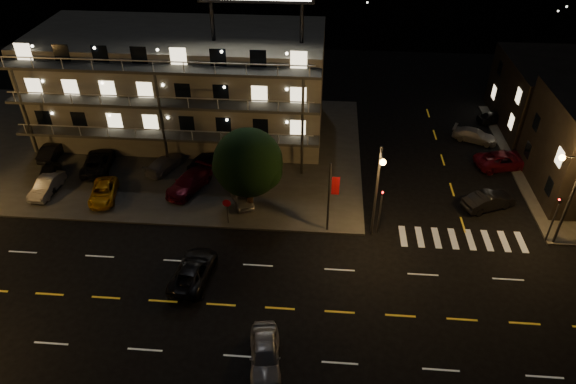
# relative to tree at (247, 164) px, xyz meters

# --- Properties ---
(ground) EXTENTS (140.00, 140.00, 0.00)m
(ground) POSITION_rel_tree_xyz_m (1.55, -10.71, -4.49)
(ground) COLOR black
(ground) RESTS_ON ground
(curb_nw) EXTENTS (44.00, 24.00, 0.15)m
(curb_nw) POSITION_rel_tree_xyz_m (-12.45, 9.29, -4.41)
(curb_nw) COLOR #3C3C39
(curb_nw) RESTS_ON ground
(motel) EXTENTS (28.00, 13.80, 18.10)m
(motel) POSITION_rel_tree_xyz_m (-8.40, 13.18, 0.86)
(motel) COLOR gray
(motel) RESTS_ON ground
(side_bldg_back) EXTENTS (14.06, 12.00, 7.00)m
(side_bldg_back) POSITION_rel_tree_xyz_m (31.54, 17.29, -0.99)
(side_bldg_back) COLOR black
(side_bldg_back) RESTS_ON ground
(streetlight_nc) EXTENTS (0.44, 1.92, 8.00)m
(streetlight_nc) POSITION_rel_tree_xyz_m (10.05, -2.77, 0.47)
(streetlight_nc) COLOR #2D2D30
(streetlight_nc) RESTS_ON ground
(streetlight_ne) EXTENTS (1.92, 0.44, 8.00)m
(streetlight_ne) POSITION_rel_tree_xyz_m (23.68, -2.41, 0.47)
(streetlight_ne) COLOR #2D2D30
(streetlight_ne) RESTS_ON ground
(signal_nw) EXTENTS (0.20, 0.27, 4.60)m
(signal_nw) POSITION_rel_tree_xyz_m (10.55, -2.21, -1.92)
(signal_nw) COLOR #2D2D30
(signal_nw) RESTS_ON ground
(signal_ne) EXTENTS (0.27, 0.20, 4.60)m
(signal_ne) POSITION_rel_tree_xyz_m (23.54, -2.21, -1.92)
(signal_ne) COLOR #2D2D30
(signal_ne) RESTS_ON ground
(banner_north) EXTENTS (0.83, 0.16, 6.40)m
(banner_north) POSITION_rel_tree_xyz_m (6.63, -2.31, -1.06)
(banner_north) COLOR #2D2D30
(banner_north) RESTS_ON ground
(stop_sign) EXTENTS (0.91, 0.11, 2.61)m
(stop_sign) POSITION_rel_tree_xyz_m (-1.45, -2.14, -2.78)
(stop_sign) COLOR #2D2D30
(stop_sign) RESTS_ON ground
(tree) EXTENTS (5.80, 5.58, 7.30)m
(tree) POSITION_rel_tree_xyz_m (0.00, 0.00, 0.00)
(tree) COLOR black
(tree) RESTS_ON curb_nw
(lot_car_0) EXTENTS (2.69, 4.57, 1.46)m
(lot_car_0) POSITION_rel_tree_xyz_m (-18.42, 2.13, -3.61)
(lot_car_0) COLOR black
(lot_car_0) RESTS_ON curb_nw
(lot_car_1) EXTENTS (1.69, 4.24, 1.37)m
(lot_car_1) POSITION_rel_tree_xyz_m (-17.96, 0.86, -3.65)
(lot_car_1) COLOR #939298
(lot_car_1) RESTS_ON curb_nw
(lot_car_2) EXTENTS (2.90, 4.73, 1.22)m
(lot_car_2) POSITION_rel_tree_xyz_m (-12.73, 0.39, -3.73)
(lot_car_2) COLOR gold
(lot_car_2) RESTS_ON curb_nw
(lot_car_3) EXTENTS (3.92, 5.53, 1.49)m
(lot_car_3) POSITION_rel_tree_xyz_m (-5.68, 2.28, -3.59)
(lot_car_3) COLOR maroon
(lot_car_3) RESTS_ON curb_nw
(lot_car_4) EXTENTS (2.79, 3.96, 1.25)m
(lot_car_4) POSITION_rel_tree_xyz_m (-0.78, 0.74, -3.71)
(lot_car_4) COLOR #939298
(lot_car_4) RESTS_ON curb_nw
(lot_car_5) EXTENTS (1.53, 4.22, 1.38)m
(lot_car_5) POSITION_rel_tree_xyz_m (-20.13, 6.73, -3.65)
(lot_car_5) COLOR black
(lot_car_5) RESTS_ON curb_nw
(lot_car_6) EXTENTS (3.21, 5.56, 1.46)m
(lot_car_6) POSITION_rel_tree_xyz_m (-14.96, 4.95, -3.61)
(lot_car_6) COLOR black
(lot_car_6) RESTS_ON curb_nw
(lot_car_7) EXTENTS (3.36, 4.73, 1.27)m
(lot_car_7) POSITION_rel_tree_xyz_m (-8.71, 5.31, -3.70)
(lot_car_7) COLOR #939298
(lot_car_7) RESTS_ON curb_nw
(lot_car_8) EXTENTS (3.11, 4.39, 1.39)m
(lot_car_8) POSITION_rel_tree_xyz_m (-5.08, 6.10, -3.64)
(lot_car_8) COLOR black
(lot_car_8) RESTS_ON curb_nw
(lot_car_9) EXTENTS (1.63, 4.36, 1.42)m
(lot_car_9) POSITION_rel_tree_xyz_m (-2.58, 6.74, -3.63)
(lot_car_9) COLOR maroon
(lot_car_9) RESTS_ON curb_nw
(side_car_0) EXTENTS (4.77, 3.32, 1.49)m
(side_car_0) POSITION_rel_tree_xyz_m (20.02, 1.83, -3.74)
(side_car_0) COLOR black
(side_car_0) RESTS_ON ground
(side_car_1) EXTENTS (5.90, 3.80, 1.51)m
(side_car_1) POSITION_rel_tree_xyz_m (22.98, 8.50, -3.73)
(side_car_1) COLOR maroon
(side_car_1) RESTS_ON ground
(side_car_2) EXTENTS (4.77, 3.34, 1.28)m
(side_car_2) POSITION_rel_tree_xyz_m (21.32, 13.33, -3.85)
(side_car_2) COLOR #939298
(side_car_2) RESTS_ON ground
(side_car_3) EXTENTS (3.93, 2.46, 1.25)m
(side_car_3) POSITION_rel_tree_xyz_m (24.25, 17.52, -3.86)
(side_car_3) COLOR black
(side_car_3) RESTS_ON ground
(road_car_east) EXTENTS (2.40, 4.71, 1.54)m
(road_car_east) POSITION_rel_tree_xyz_m (3.06, -14.96, -3.72)
(road_car_east) COLOR #939298
(road_car_east) RESTS_ON ground
(road_car_west) EXTENTS (2.96, 5.40, 1.43)m
(road_car_west) POSITION_rel_tree_xyz_m (-2.84, -8.33, -3.77)
(road_car_west) COLOR black
(road_car_west) RESTS_ON ground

